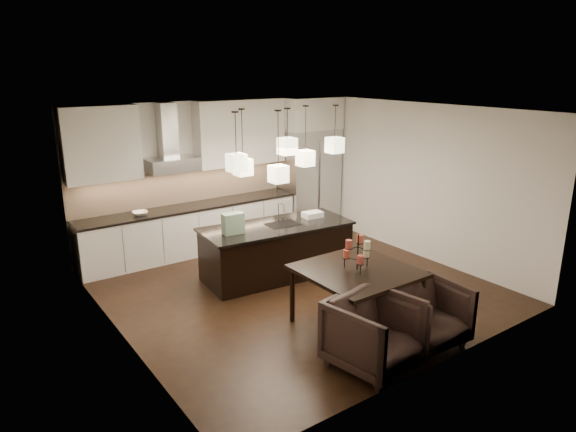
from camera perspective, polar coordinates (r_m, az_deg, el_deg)
floor at (r=8.30m, az=0.81°, el=-8.03°), size 5.50×5.50×0.02m
ceiling at (r=7.58m, az=0.89°, el=11.77°), size 5.50×5.50×0.02m
wall_back at (r=10.12m, az=-8.46°, el=4.69°), size 5.50×0.02×2.80m
wall_front at (r=5.93m, az=16.86°, el=-4.25°), size 5.50×0.02×2.80m
wall_left at (r=6.64m, az=-18.75°, el=-2.21°), size 0.02×5.50×2.80m
wall_right at (r=9.67m, az=14.19°, el=3.82°), size 0.02×5.50×2.80m
refrigerator at (r=10.98m, az=2.35°, el=4.03°), size 1.20×0.72×2.15m
fridge_panel at (r=10.76m, az=2.43°, el=11.33°), size 1.26×0.72×0.65m
lower_cabinets at (r=9.81m, az=-10.58°, el=-1.58°), size 4.21×0.62×0.88m
countertop at (r=9.68m, az=-10.72°, el=1.01°), size 4.21×0.66×0.04m
backsplash at (r=9.87m, az=-11.57°, el=3.26°), size 4.21×0.02×0.63m
upper_cab_left at (r=9.07m, az=-20.09°, el=7.51°), size 1.25×0.35×1.25m
upper_cab_right at (r=10.09m, az=-5.32°, el=9.23°), size 1.85×0.35×1.25m
hood_canopy at (r=9.43m, az=-12.77°, el=5.59°), size 0.90×0.52×0.24m
hood_chimney at (r=9.44m, az=-13.27°, el=9.27°), size 0.30×0.28×0.96m
fruit_bowl at (r=9.28m, az=-16.11°, el=0.30°), size 0.29×0.29×0.06m
island_body at (r=8.62m, az=-1.28°, el=-3.95°), size 2.50×1.19×0.85m
island_top at (r=8.47m, az=-1.30°, el=-1.13°), size 2.58×1.27×0.04m
faucet at (r=8.54m, az=-1.05°, el=0.44°), size 0.12×0.24×0.37m
tote_bag at (r=8.04m, az=-6.13°, el=-0.82°), size 0.34×0.20×0.33m
food_container at (r=8.89m, az=2.75°, el=0.16°), size 0.35×0.26×0.10m
dining_table at (r=7.04m, az=7.56°, el=-9.02°), size 1.39×1.39×0.83m
candelabra at (r=6.78m, az=7.76°, el=-3.97°), size 0.40×0.40×0.49m
candle_a at (r=6.90m, az=8.70°, el=-4.07°), size 0.08×0.08×0.11m
candle_b at (r=6.84m, az=6.51°, el=-4.16°), size 0.08×0.08×0.11m
candle_c at (r=6.66m, az=8.04°, el=-4.81°), size 0.08×0.08×0.11m
candle_d at (r=6.89m, az=7.99°, el=-2.51°), size 0.08×0.08×0.11m
candle_e at (r=6.66m, az=6.77°, el=-3.12°), size 0.08×0.08×0.11m
candle_f at (r=6.66m, az=8.79°, el=-3.22°), size 0.08×0.08×0.11m
armchair_left at (r=6.20m, az=9.49°, el=-12.70°), size 1.07×1.09×0.86m
armchair_right at (r=6.85m, az=15.20°, el=-10.42°), size 0.91×0.94×0.80m
pendant_a at (r=7.51m, az=-5.75°, el=5.90°), size 0.24×0.24×0.26m
pendant_b at (r=8.02m, az=-5.03°, el=5.44°), size 0.24×0.24×0.26m
pendant_c at (r=8.05m, az=-0.09°, el=7.76°), size 0.24×0.24×0.26m
pendant_d at (r=8.61m, az=1.93°, el=6.44°), size 0.24×0.24×0.26m
pendant_e at (r=8.72m, az=5.20°, el=7.85°), size 0.24×0.24×0.26m
pendant_f at (r=7.75m, az=-1.08°, el=4.70°), size 0.24×0.24×0.26m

